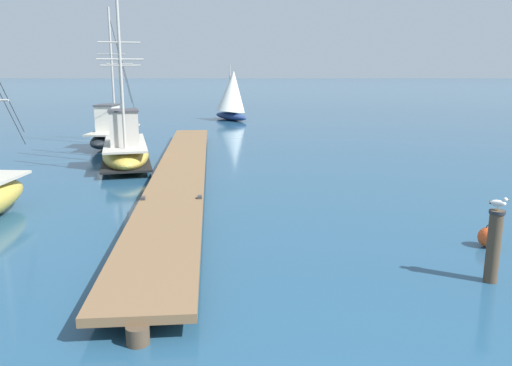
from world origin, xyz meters
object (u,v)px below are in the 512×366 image
at_px(fishing_boat_2, 127,149).
at_px(mooring_piling, 496,245).
at_px(perched_seagull, 500,203).
at_px(mooring_buoy, 490,237).
at_px(distant_sailboat, 234,95).
at_px(fishing_boat_1, 115,133).

bearing_deg(fishing_boat_2, mooring_piling, -50.01).
relative_size(perched_seagull, mooring_buoy, 0.67).
bearing_deg(distant_sailboat, fishing_boat_1, -112.19).
distance_m(perched_seagull, distant_sailboat, 32.16).
bearing_deg(mooring_buoy, perched_seagull, -112.70).
bearing_deg(perched_seagull, mooring_buoy, 67.30).
height_order(mooring_piling, distant_sailboat, distant_sailboat).
height_order(fishing_boat_1, mooring_piling, fishing_boat_1).
distance_m(fishing_boat_2, perched_seagull, 15.80).
relative_size(fishing_boat_2, distant_sailboat, 1.68).
xyz_separation_m(perched_seagull, distant_sailboat, (-6.49, 31.50, 0.37)).
xyz_separation_m(mooring_piling, perched_seagull, (-0.01, 0.00, 0.84)).
bearing_deg(perched_seagull, fishing_boat_2, 129.98).
bearing_deg(distant_sailboat, mooring_piling, -78.35).
bearing_deg(mooring_buoy, mooring_piling, -112.55).
xyz_separation_m(fishing_boat_2, perched_seagull, (10.14, -12.09, 0.87)).
distance_m(mooring_buoy, distant_sailboat, 30.44).
bearing_deg(perched_seagull, distant_sailboat, 101.64).
bearing_deg(fishing_boat_1, perched_seagull, -55.41).
bearing_deg(mooring_piling, perched_seagull, 158.61).
relative_size(perched_seagull, distant_sailboat, 0.08).
relative_size(fishing_boat_1, distant_sailboat, 1.61).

